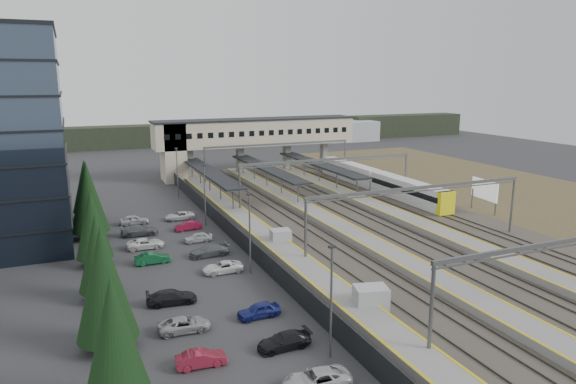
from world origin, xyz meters
name	(u,v)px	position (x,y,z in m)	size (l,w,h in m)	color
ground	(292,240)	(0.00, 0.00, 0.00)	(220.00, 220.00, 0.00)	#2B2B2D
conifer_row	(94,231)	(-22.00, -3.86, 4.84)	(4.42, 49.82, 9.50)	black
car_park	(191,269)	(-13.49, -6.14, 0.59)	(10.51, 44.54, 1.29)	#AFAEB3
lampposts	(223,209)	(-8.00, 1.25, 4.34)	(0.50, 53.25, 8.07)	slate
fence	(228,227)	(-6.50, 5.00, 1.00)	(0.08, 90.00, 2.00)	#26282B
relay_cabin_near	(371,300)	(-1.74, -20.17, 1.12)	(3.07, 2.55, 2.23)	#A8AAAD
relay_cabin_far	(281,238)	(-2.18, -1.66, 1.01)	(2.44, 2.12, 2.03)	#A8AAAD
rail_corridor	(341,219)	(9.34, 5.00, 0.29)	(34.00, 90.00, 0.92)	#3B372F
canopies	(267,168)	(7.00, 27.00, 3.92)	(23.10, 30.00, 3.28)	black
footbridge	(243,136)	(7.70, 42.00, 7.93)	(40.40, 6.40, 11.20)	#B9AA8F
gantries	(367,179)	(12.00, 3.00, 6.00)	(28.40, 62.28, 7.17)	slate
train	(377,181)	(24.00, 19.01, 1.86)	(2.59, 36.00, 3.26)	silver
billboard	(484,191)	(30.64, 1.44, 3.14)	(0.77, 5.61, 4.72)	slate
scrub_east	(535,198)	(45.00, 5.00, 0.03)	(34.00, 120.00, 0.06)	#463F25
treeline_far	(242,133)	(23.81, 92.28, 2.95)	(170.00, 19.00, 7.00)	black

